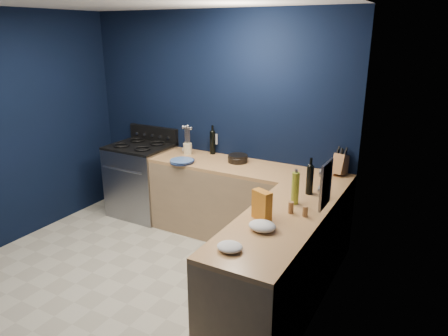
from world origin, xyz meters
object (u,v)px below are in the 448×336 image
Objects in this scene: plate_stack at (182,161)px; gas_range at (142,181)px; knife_block at (341,164)px; crouton_bag at (262,205)px; utensil_crock at (188,149)px.

gas_range is at bearing 164.80° from plate_stack.
crouton_bag is at bearing -91.84° from knife_block.
gas_range is at bearing -164.75° from knife_block.
crouton_bag reaches higher than gas_range.
knife_block reaches higher than plate_stack.
crouton_bag reaches higher than plate_stack.
crouton_bag is (1.57, -1.28, 0.05)m from utensil_crock.
knife_block is at bearing 15.84° from plate_stack.
plate_stack reaches higher than gas_range.
utensil_crock is (-0.15, 0.34, 0.05)m from plate_stack.
crouton_bag is (2.24, -1.16, 0.56)m from gas_range.
utensil_crock is at bearing 164.14° from crouton_bag.
utensil_crock reaches higher than gas_range.
gas_range is 0.96m from plate_stack.
gas_range is 4.26× the size of knife_block.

